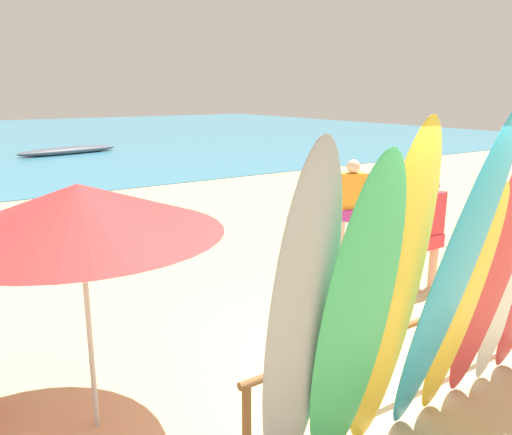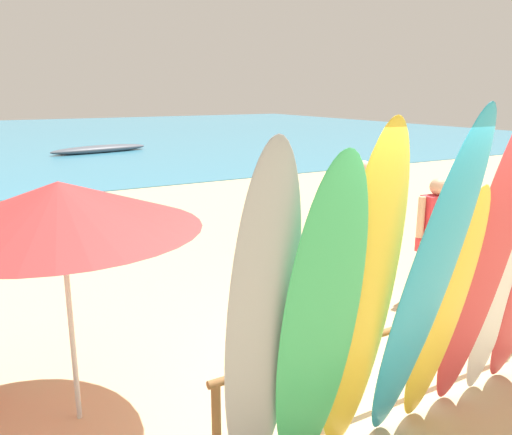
{
  "view_description": "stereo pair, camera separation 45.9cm",
  "coord_description": "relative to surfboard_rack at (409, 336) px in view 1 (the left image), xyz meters",
  "views": [
    {
      "loc": [
        -3.48,
        -2.75,
        2.71
      ],
      "look_at": [
        0.0,
        2.48,
        1.16
      ],
      "focal_mm": 36.05,
      "sensor_mm": 36.0,
      "label": 1
    },
    {
      "loc": [
        -3.09,
        -2.99,
        2.71
      ],
      "look_at": [
        0.0,
        2.48,
        1.16
      ],
      "focal_mm": 36.05,
      "sensor_mm": 36.0,
      "label": 2
    }
  ],
  "objects": [
    {
      "name": "surfboard_green_1",
      "position": [
        -1.23,
        -0.53,
        0.63
      ],
      "size": [
        0.62,
        0.62,
        2.41
      ],
      "primitive_type": "ellipsoid",
      "rotation": [
        0.21,
        0.0,
        -0.1
      ],
      "color": "#38B266",
      "rests_on": "ground"
    },
    {
      "name": "distant_boat",
      "position": [
        2.16,
        20.58,
        -0.41
      ],
      "size": [
        4.53,
        1.76,
        0.36
      ],
      "color": "#4C515B",
      "rests_on": "ground"
    },
    {
      "name": "surfboard_grey_0",
      "position": [
        -1.6,
        -0.42,
        0.67
      ],
      "size": [
        0.53,
        0.54,
        2.49
      ],
      "primitive_type": "ellipsoid",
      "rotation": [
        0.17,
        0.0,
        -0.09
      ],
      "color": "#999EA3",
      "rests_on": "ground"
    },
    {
      "name": "surfboard_yellow_4",
      "position": [
        -0.01,
        -0.5,
        0.47
      ],
      "size": [
        0.53,
        0.59,
        2.09
      ],
      "primitive_type": "ellipsoid",
      "rotation": [
        0.23,
        0.0,
        0.07
      ],
      "color": "yellow",
      "rests_on": "ground"
    },
    {
      "name": "ground",
      "position": [
        0.0,
        14.0,
        -0.57
      ],
      "size": [
        60.0,
        60.0,
        0.0
      ],
      "primitive_type": "plane",
      "color": "tan"
    },
    {
      "name": "surfboard_yellow_2",
      "position": [
        -0.83,
        -0.48,
        0.72
      ],
      "size": [
        0.55,
        0.6,
        2.58
      ],
      "primitive_type": "ellipsoid",
      "rotation": [
        0.19,
        0.0,
        -0.06
      ],
      "color": "yellow",
      "rests_on": "ground"
    },
    {
      "name": "surfboard_rack",
      "position": [
        0.0,
        0.0,
        0.0
      ],
      "size": [
        3.58,
        0.07,
        0.71
      ],
      "color": "brown",
      "rests_on": "ground"
    },
    {
      "name": "beach_umbrella",
      "position": [
        -2.51,
        1.1,
        1.28
      ],
      "size": [
        2.17,
        2.17,
        2.04
      ],
      "color": "silver",
      "rests_on": "ground"
    },
    {
      "name": "beachgoer_strolling",
      "position": [
        2.21,
        1.57,
        0.35
      ],
      "size": [
        0.61,
        0.26,
        1.61
      ],
      "rotation": [
        0.0,
        0.0,
        3.08
      ],
      "color": "tan",
      "rests_on": "ground"
    },
    {
      "name": "surfboard_red_5",
      "position": [
        0.38,
        -0.54,
        0.83
      ],
      "size": [
        0.55,
        0.75,
        2.8
      ],
      "primitive_type": "ellipsoid",
      "rotation": [
        0.23,
        0.0,
        -0.09
      ],
      "color": "#D13D42",
      "rests_on": "ground"
    },
    {
      "name": "beachgoer_photographing",
      "position": [
        2.43,
        3.27,
        0.36
      ],
      "size": [
        0.56,
        0.37,
        1.63
      ],
      "rotation": [
        0.0,
        0.0,
        5.83
      ],
      "color": "beige",
      "rests_on": "ground"
    },
    {
      "name": "surfboard_teal_3",
      "position": [
        -0.38,
        -0.63,
        0.76
      ],
      "size": [
        0.51,
        0.81,
        2.66
      ],
      "primitive_type": "ellipsoid",
      "rotation": [
        0.27,
        0.0,
        0.03
      ],
      "color": "#289EC6",
      "rests_on": "ground"
    }
  ]
}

